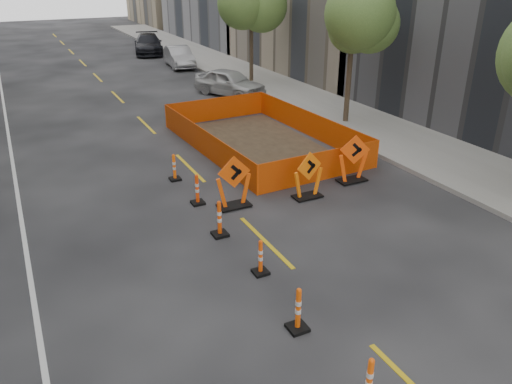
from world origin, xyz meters
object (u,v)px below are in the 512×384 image
chevron_sign_left (234,182)px  parked_car_mid (179,57)px  channelizer_3 (298,309)px  chevron_sign_right (353,159)px  channelizer_6 (197,189)px  channelizer_2 (369,381)px  channelizer_7 (174,167)px  parked_car_far (148,44)px  chevron_sign_center (308,175)px  parked_car_near (230,82)px  channelizer_4 (261,257)px  channelizer_5 (219,218)px

chevron_sign_left → parked_car_mid: 23.62m
channelizer_3 → chevron_sign_right: chevron_sign_right is taller
channelizer_6 → chevron_sign_right: size_ratio=0.59×
chevron_sign_left → channelizer_2: bearing=-90.0°
channelizer_7 → parked_car_far: parked_car_far is taller
chevron_sign_center → parked_car_near: (3.33, 13.64, -0.04)m
channelizer_7 → chevron_sign_right: (5.38, -2.85, 0.36)m
channelizer_4 → channelizer_6: size_ratio=0.93×
channelizer_6 → channelizer_7: (-0.03, 2.15, -0.02)m
chevron_sign_center → parked_car_mid: 23.55m
channelizer_5 → parked_car_mid: 25.30m
channelizer_2 → parked_car_mid: bearing=77.1°
chevron_sign_left → channelizer_7: bearing=116.4°
channelizer_5 → parked_car_mid: bearing=73.8°
channelizer_4 → channelizer_7: 6.44m
channelizer_3 → channelizer_5: (0.10, 4.30, 0.02)m
channelizer_2 → channelizer_6: size_ratio=0.99×
channelizer_5 → chevron_sign_center: size_ratio=0.67×
chevron_sign_right → parked_car_near: (1.28, 13.21, -0.09)m
chevron_sign_left → parked_car_far: bearing=87.2°
chevron_sign_left → parked_car_mid: (5.96, 22.85, -0.11)m
channelizer_5 → chevron_sign_right: size_ratio=0.63×
channelizer_6 → parked_car_far: (6.49, 28.94, 0.29)m
channelizer_4 → channelizer_7: size_ratio=0.97×
chevron_sign_left → chevron_sign_right: chevron_sign_left is taller
channelizer_5 → channelizer_6: (0.16, 2.15, -0.03)m
chevron_sign_center → parked_car_near: 14.04m
chevron_sign_center → channelizer_3: bearing=-131.3°
channelizer_5 → channelizer_7: channelizer_5 is taller
channelizer_7 → chevron_sign_left: chevron_sign_left is taller
parked_car_far → parked_car_near: bearing=-76.0°
chevron_sign_center → channelizer_4: bearing=-143.7°
channelizer_7 → chevron_sign_center: bearing=-44.5°
channelizer_3 → chevron_sign_right: 8.03m
channelizer_6 → chevron_sign_right: bearing=-7.5°
channelizer_4 → parked_car_far: bearing=78.9°
channelizer_3 → channelizer_6: (0.25, 6.44, -0.01)m
channelizer_5 → parked_car_far: parked_car_far is taller
chevron_sign_right → parked_car_mid: 22.90m
parked_car_near → channelizer_7: bearing=-147.5°
channelizer_7 → chevron_sign_left: bearing=-71.4°
channelizer_5 → channelizer_3: bearing=-91.3°
channelizer_2 → chevron_sign_right: (5.52, 7.89, 0.35)m
channelizer_5 → channelizer_6: bearing=85.8°
channelizer_2 → parked_car_near: 22.17m
channelizer_2 → parked_car_mid: size_ratio=0.22×
channelizer_2 → channelizer_4: bearing=87.8°
channelizer_6 → channelizer_7: size_ratio=1.05×
channelizer_4 → chevron_sign_left: chevron_sign_left is taller
chevron_sign_center → parked_car_far: parked_car_far is taller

